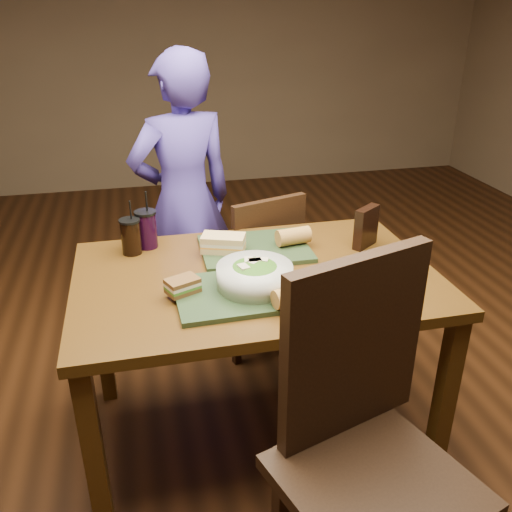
{
  "coord_description": "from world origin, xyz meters",
  "views": [
    {
      "loc": [
        -0.39,
        -1.7,
        1.65
      ],
      "look_at": [
        0.0,
        0.0,
        0.82
      ],
      "focal_mm": 38.0,
      "sensor_mm": 36.0,
      "label": 1
    }
  ],
  "objects_px": {
    "diner": "(184,202)",
    "tray_far": "(255,249)",
    "baguette_far": "(293,236)",
    "chip_bag": "(366,227)",
    "chair_far": "(264,268)",
    "baguette_near": "(292,296)",
    "cup_cola": "(131,236)",
    "tray_near": "(238,293)",
    "soup_bowl": "(381,279)",
    "cup_berry": "(147,229)",
    "sandwich_far": "(223,243)",
    "sandwich_near": "(183,285)",
    "chair_near": "(364,431)",
    "dining_table": "(256,295)",
    "salad_bowl": "(255,274)"
  },
  "relations": [
    {
      "from": "dining_table",
      "to": "soup_bowl",
      "type": "height_order",
      "value": "soup_bowl"
    },
    {
      "from": "diner",
      "to": "tray_near",
      "type": "relative_size",
      "value": 3.49
    },
    {
      "from": "dining_table",
      "to": "cup_berry",
      "type": "relative_size",
      "value": 5.54
    },
    {
      "from": "diner",
      "to": "chair_far",
      "type": "bearing_deg",
      "value": 123.73
    },
    {
      "from": "chip_bag",
      "to": "soup_bowl",
      "type": "bearing_deg",
      "value": -140.53
    },
    {
      "from": "baguette_near",
      "to": "tray_near",
      "type": "bearing_deg",
      "value": 138.9
    },
    {
      "from": "dining_table",
      "to": "tray_near",
      "type": "xyz_separation_m",
      "value": [
        -0.09,
        -0.14,
        0.1
      ]
    },
    {
      "from": "salad_bowl",
      "to": "tray_far",
      "type": "bearing_deg",
      "value": 77.07
    },
    {
      "from": "cup_berry",
      "to": "dining_table",
      "type": "bearing_deg",
      "value": -41.54
    },
    {
      "from": "tray_near",
      "to": "baguette_near",
      "type": "xyz_separation_m",
      "value": [
        0.15,
        -0.13,
        0.04
      ]
    },
    {
      "from": "chair_near",
      "to": "cup_cola",
      "type": "bearing_deg",
      "value": 121.16
    },
    {
      "from": "tray_near",
      "to": "baguette_far",
      "type": "distance_m",
      "value": 0.44
    },
    {
      "from": "soup_bowl",
      "to": "cup_berry",
      "type": "height_order",
      "value": "cup_berry"
    },
    {
      "from": "salad_bowl",
      "to": "baguette_far",
      "type": "relative_size",
      "value": 1.92
    },
    {
      "from": "baguette_near",
      "to": "cup_berry",
      "type": "xyz_separation_m",
      "value": [
        -0.42,
        0.6,
        0.03
      ]
    },
    {
      "from": "tray_far",
      "to": "chip_bag",
      "type": "height_order",
      "value": "chip_bag"
    },
    {
      "from": "chair_far",
      "to": "baguette_near",
      "type": "xyz_separation_m",
      "value": [
        -0.12,
        -0.85,
        0.33
      ]
    },
    {
      "from": "soup_bowl",
      "to": "cup_berry",
      "type": "distance_m",
      "value": 0.93
    },
    {
      "from": "cup_cola",
      "to": "chip_bag",
      "type": "xyz_separation_m",
      "value": [
        0.91,
        -0.14,
        0.01
      ]
    },
    {
      "from": "sandwich_near",
      "to": "chip_bag",
      "type": "relative_size",
      "value": 0.76
    },
    {
      "from": "chair_far",
      "to": "baguette_far",
      "type": "height_order",
      "value": "chair_far"
    },
    {
      "from": "sandwich_far",
      "to": "diner",
      "type": "bearing_deg",
      "value": 96.76
    },
    {
      "from": "tray_near",
      "to": "diner",
      "type": "bearing_deg",
      "value": 94.27
    },
    {
      "from": "cup_cola",
      "to": "sandwich_near",
      "type": "bearing_deg",
      "value": -68.21
    },
    {
      "from": "chair_near",
      "to": "tray_far",
      "type": "xyz_separation_m",
      "value": [
        -0.1,
        0.87,
        0.17
      ]
    },
    {
      "from": "tray_near",
      "to": "cup_cola",
      "type": "relative_size",
      "value": 1.92
    },
    {
      "from": "chair_far",
      "to": "salad_bowl",
      "type": "relative_size",
      "value": 3.31
    },
    {
      "from": "diner",
      "to": "tray_far",
      "type": "relative_size",
      "value": 3.49
    },
    {
      "from": "tray_near",
      "to": "sandwich_far",
      "type": "xyz_separation_m",
      "value": [
        0.01,
        0.32,
        0.04
      ]
    },
    {
      "from": "chair_far",
      "to": "tray_near",
      "type": "height_order",
      "value": "chair_far"
    },
    {
      "from": "chair_near",
      "to": "cup_cola",
      "type": "height_order",
      "value": "chair_near"
    },
    {
      "from": "diner",
      "to": "salad_bowl",
      "type": "bearing_deg",
      "value": 82.57
    },
    {
      "from": "dining_table",
      "to": "cup_cola",
      "type": "distance_m",
      "value": 0.54
    },
    {
      "from": "sandwich_near",
      "to": "baguette_far",
      "type": "distance_m",
      "value": 0.55
    },
    {
      "from": "diner",
      "to": "cup_berry",
      "type": "distance_m",
      "value": 0.59
    },
    {
      "from": "diner",
      "to": "baguette_near",
      "type": "relative_size",
      "value": 11.7
    },
    {
      "from": "chair_far",
      "to": "baguette_far",
      "type": "distance_m",
      "value": 0.51
    },
    {
      "from": "diner",
      "to": "chip_bag",
      "type": "height_order",
      "value": "diner"
    },
    {
      "from": "tray_far",
      "to": "chip_bag",
      "type": "relative_size",
      "value": 2.55
    },
    {
      "from": "soup_bowl",
      "to": "baguette_far",
      "type": "height_order",
      "value": "baguette_far"
    },
    {
      "from": "baguette_far",
      "to": "cup_cola",
      "type": "distance_m",
      "value": 0.63
    },
    {
      "from": "salad_bowl",
      "to": "sandwich_near",
      "type": "height_order",
      "value": "salad_bowl"
    },
    {
      "from": "cup_cola",
      "to": "chip_bag",
      "type": "height_order",
      "value": "cup_cola"
    },
    {
      "from": "tray_near",
      "to": "salad_bowl",
      "type": "distance_m",
      "value": 0.08
    },
    {
      "from": "chip_bag",
      "to": "chair_near",
      "type": "bearing_deg",
      "value": -148.65
    },
    {
      "from": "baguette_far",
      "to": "chip_bag",
      "type": "relative_size",
      "value": 0.82
    },
    {
      "from": "dining_table",
      "to": "chair_far",
      "type": "relative_size",
      "value": 1.52
    },
    {
      "from": "soup_bowl",
      "to": "baguette_far",
      "type": "xyz_separation_m",
      "value": [
        -0.2,
        0.38,
        0.02
      ]
    },
    {
      "from": "chair_far",
      "to": "chip_bag",
      "type": "bearing_deg",
      "value": -54.92
    },
    {
      "from": "baguette_near",
      "to": "cup_berry",
      "type": "height_order",
      "value": "cup_berry"
    }
  ]
}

